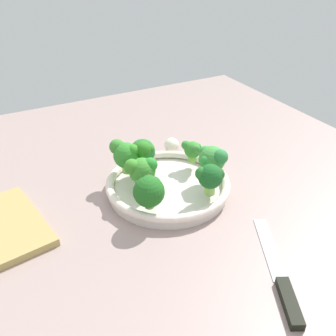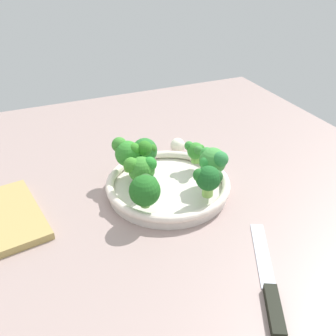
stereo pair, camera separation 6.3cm
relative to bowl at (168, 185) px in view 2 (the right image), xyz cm
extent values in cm
cube|color=gray|center=(0.01, 3.44, -3.00)|extent=(130.00, 130.00, 2.50)
cylinder|color=silver|center=(0.00, 0.00, -0.98)|extent=(27.46, 27.46, 1.55)
torus|color=#F2E0D0|center=(0.00, 0.00, 0.74)|extent=(28.60, 28.60, 1.89)
cylinder|color=#7DBD4E|center=(4.51, -9.19, 2.58)|extent=(2.10, 2.10, 1.79)
sphere|color=#37892F|center=(4.51, -9.19, 4.82)|extent=(4.13, 4.13, 4.13)
sphere|color=#368C35|center=(5.79, -8.02, 5.79)|extent=(2.28, 2.28, 2.28)
sphere|color=#338329|center=(4.21, -10.45, 5.47)|extent=(1.72, 1.72, 1.72)
sphere|color=#3C8638|center=(2.81, -9.05, 5.88)|extent=(2.11, 2.11, 2.11)
cylinder|color=#76B054|center=(-7.38, 8.27, 2.51)|extent=(2.02, 2.02, 1.65)
sphere|color=#1F621F|center=(-7.38, 8.27, 5.44)|extent=(6.47, 6.47, 6.47)
sphere|color=#1A5D22|center=(-5.59, 7.50, 6.11)|extent=(2.77, 2.77, 2.77)
sphere|color=#1F6324|center=(-6.02, 6.48, 6.17)|extent=(2.80, 2.80, 2.80)
sphere|color=#2C5827|center=(-5.36, 7.28, 6.29)|extent=(3.11, 3.11, 3.11)
cylinder|color=#91C657|center=(-9.11, -5.26, 2.97)|extent=(2.38, 2.38, 2.58)
sphere|color=#1A5A22|center=(-9.11, -5.26, 6.00)|extent=(5.36, 5.36, 5.36)
sphere|color=#1A561F|center=(-9.08, -3.71, 6.69)|extent=(2.20, 2.20, 2.20)
sphere|color=#255726|center=(-9.71, -6.83, 6.44)|extent=(2.75, 2.75, 2.75)
sphere|color=#236926|center=(-8.26, -3.62, 6.70)|extent=(2.86, 2.86, 2.86)
cylinder|color=#9AC964|center=(-3.50, -9.36, 2.95)|extent=(2.17, 2.17, 2.53)
sphere|color=#40933F|center=(-3.50, -9.36, 6.21)|extent=(6.14, 6.14, 6.14)
sphere|color=#308440|center=(-5.67, -10.04, 7.73)|extent=(3.44, 3.44, 3.44)
sphere|color=green|center=(-4.08, -7.41, 6.61)|extent=(2.86, 2.86, 2.86)
sphere|color=green|center=(-1.88, -8.64, 7.38)|extent=(3.05, 3.05, 3.05)
cylinder|color=#82CC5D|center=(7.30, 2.82, 2.92)|extent=(2.34, 2.34, 2.48)
sphere|color=#27722B|center=(7.30, 2.82, 6.09)|extent=(5.93, 5.93, 5.93)
sphere|color=#2C761F|center=(5.60, 3.39, 7.66)|extent=(3.56, 3.56, 3.56)
sphere|color=#26691E|center=(5.24, 3.11, 7.48)|extent=(2.85, 2.85, 2.85)
sphere|color=#2F7521|center=(5.97, 1.69, 7.03)|extent=(2.45, 2.45, 2.45)
cylinder|color=#9CCB64|center=(0.66, 6.04, 2.53)|extent=(2.58, 2.58, 1.70)
sphere|color=#3A882E|center=(0.66, 6.04, 5.30)|extent=(5.90, 5.90, 5.90)
sphere|color=#288A2C|center=(0.36, 4.33, 6.77)|extent=(3.17, 3.17, 3.17)
sphere|color=#3C892A|center=(1.12, 8.21, 6.78)|extent=(3.44, 3.44, 3.44)
cylinder|color=#98D162|center=(7.27, 6.95, 2.93)|extent=(2.34, 2.34, 2.49)
sphere|color=#31862B|center=(7.27, 6.95, 6.14)|extent=(6.05, 6.05, 6.05)
sphere|color=#3A852E|center=(9.42, 8.27, 7.71)|extent=(3.63, 3.63, 3.63)
sphere|color=#368D27|center=(6.06, 5.74, 7.80)|extent=(2.73, 2.73, 2.73)
sphere|color=#29832F|center=(6.47, 4.96, 6.54)|extent=(2.52, 2.52, 2.52)
cube|color=silver|center=(-25.91, -8.14, -1.55)|extent=(16.31, 10.07, 0.40)
cube|color=black|center=(-37.75, -2.07, -1.00)|extent=(9.55, 6.34, 1.50)
sphere|color=silver|center=(16.54, -9.97, 0.26)|extent=(4.02, 4.02, 4.02)
camera|label=1|loc=(-65.83, 35.08, 50.09)|focal=41.64mm
camera|label=2|loc=(-68.55, 29.42, 50.09)|focal=41.64mm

